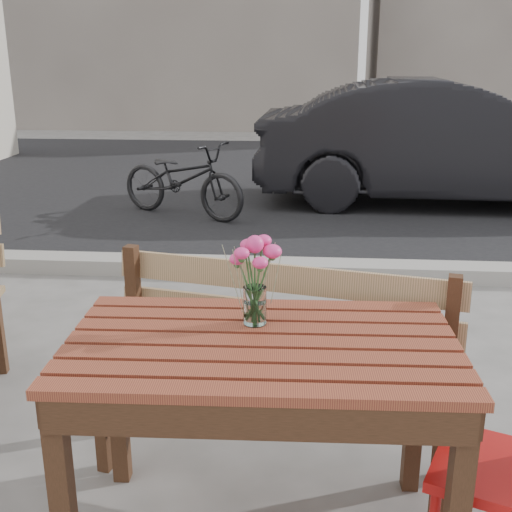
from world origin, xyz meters
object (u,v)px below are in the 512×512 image
Objects in this scene: main_table at (262,376)px; bicycle at (182,179)px; parked_car at (445,143)px; main_vase at (255,270)px.

bicycle is at bearing 102.28° from main_table.
main_table is 0.85× the size of bicycle.
main_table is 0.30× the size of parked_car.
parked_car is (1.72, 5.43, -0.28)m from main_vase.
parked_car reaches higher than main_vase.
main_vase reaches higher than bicycle.
bicycle is at bearing 103.99° from main_vase.
main_vase is 0.07× the size of parked_car.
main_table is 5.82m from parked_car.
main_vase is at bearing 164.22° from parked_car.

